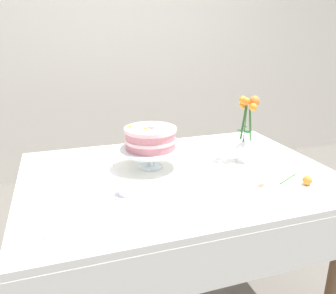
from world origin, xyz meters
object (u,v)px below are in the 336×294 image
object	(u,v)px
cake_stand	(151,152)
flower_vase	(246,135)
dining_table	(180,192)
teacup	(128,190)
fallen_rose	(306,180)
layer_cake	(150,138)

from	to	relation	value
cake_stand	flower_vase	distance (m)	0.47
flower_vase	cake_stand	bearing A→B (deg)	173.16
dining_table	teacup	world-z (taller)	teacup
teacup	fallen_rose	distance (m)	0.75
layer_cake	flower_vase	distance (m)	0.47
layer_cake	teacup	distance (m)	0.32
flower_vase	dining_table	bearing A→B (deg)	-170.92
dining_table	fallen_rose	xyz separation A→B (m)	(0.47, -0.27, 0.11)
teacup	fallen_rose	world-z (taller)	teacup
cake_stand	flower_vase	size ratio (longest dim) A/B	0.89
cake_stand	flower_vase	bearing A→B (deg)	-6.84
cake_stand	layer_cake	xyz separation A→B (m)	(-0.00, 0.00, 0.07)
dining_table	flower_vase	size ratio (longest dim) A/B	4.28
dining_table	layer_cake	world-z (taller)	layer_cake
cake_stand	flower_vase	xyz separation A→B (m)	(0.47, -0.06, 0.05)
layer_cake	fallen_rose	bearing A→B (deg)	-33.70
cake_stand	fallen_rose	xyz separation A→B (m)	(0.57, -0.38, -0.06)
layer_cake	fallen_rose	world-z (taller)	layer_cake
teacup	dining_table	bearing A→B (deg)	26.28
cake_stand	fallen_rose	distance (m)	0.69
flower_vase	fallen_rose	bearing A→B (deg)	-71.97
dining_table	fallen_rose	size ratio (longest dim) A/B	10.65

